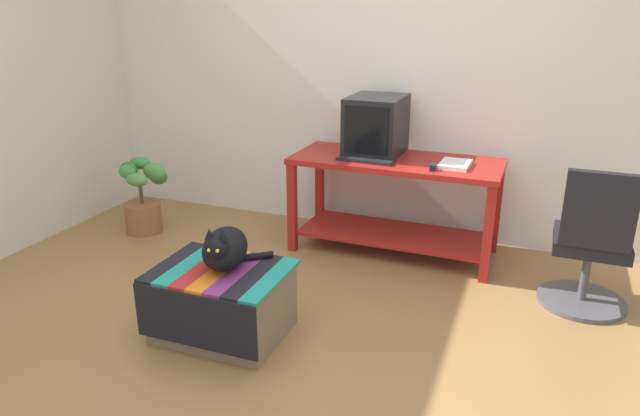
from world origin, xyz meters
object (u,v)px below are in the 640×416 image
object	(u,v)px
ottoman_with_blanket	(222,302)
stapler	(432,166)
desk	(395,189)
office_chair	(591,249)
tv_monitor	(376,126)
potted_plant	(143,200)
book	(455,164)
keyboard	(366,159)
cat	(225,248)

from	to	relation	value
ottoman_with_blanket	stapler	world-z (taller)	stapler
desk	ottoman_with_blanket	distance (m)	1.60
ottoman_with_blanket	stapler	size ratio (longest dim) A/B	6.46
office_chair	stapler	world-z (taller)	office_chair
tv_monitor	office_chair	distance (m)	1.64
tv_monitor	office_chair	size ratio (longest dim) A/B	0.55
ottoman_with_blanket	potted_plant	distance (m)	1.77
book	potted_plant	size ratio (longest dim) A/B	0.44
potted_plant	ottoman_with_blanket	bearing A→B (deg)	-39.40
keyboard	stapler	world-z (taller)	stapler
tv_monitor	ottoman_with_blanket	size ratio (longest dim) A/B	0.69
office_chair	book	bearing A→B (deg)	-21.92
desk	cat	size ratio (longest dim) A/B	3.57
book	cat	bearing A→B (deg)	-123.92
cat	stapler	distance (m)	1.54
ottoman_with_blanket	desk	bearing A→B (deg)	67.72
ottoman_with_blanket	office_chair	world-z (taller)	office_chair
keyboard	potted_plant	distance (m)	1.85
book	desk	bearing A→B (deg)	174.65
ottoman_with_blanket	potted_plant	xyz separation A→B (m)	(-1.37, 1.12, 0.07)
desk	cat	xyz separation A→B (m)	(-0.58, -1.43, 0.03)
ottoman_with_blanket	tv_monitor	bearing A→B (deg)	74.97
book	cat	distance (m)	1.72
book	ottoman_with_blanket	world-z (taller)	book
book	office_chair	xyz separation A→B (m)	(0.87, -0.37, -0.34)
cat	office_chair	distance (m)	2.13
keyboard	potted_plant	size ratio (longest dim) A/B	0.68
stapler	office_chair	bearing A→B (deg)	-23.25
office_chair	stapler	xyz separation A→B (m)	(-1.00, 0.24, 0.34)
keyboard	book	xyz separation A→B (m)	(0.60, 0.08, 0.00)
book	stapler	distance (m)	0.18
desk	book	size ratio (longest dim) A/B	5.77
keyboard	office_chair	bearing A→B (deg)	-7.87
tv_monitor	keyboard	size ratio (longest dim) A/B	1.22
tv_monitor	ottoman_with_blanket	distance (m)	1.76
cat	stapler	size ratio (longest dim) A/B	3.77
keyboard	office_chair	distance (m)	1.54
desk	stapler	size ratio (longest dim) A/B	13.48
cat	stapler	bearing A→B (deg)	42.47
keyboard	cat	world-z (taller)	keyboard
book	ottoman_with_blanket	size ratio (longest dim) A/B	0.36
keyboard	book	bearing A→B (deg)	10.97
keyboard	tv_monitor	bearing A→B (deg)	92.81
tv_monitor	cat	bearing A→B (deg)	-103.63
ottoman_with_blanket	book	bearing A→B (deg)	54.16
office_chair	stapler	distance (m)	1.08
stapler	desk	bearing A→B (deg)	137.83
desk	tv_monitor	world-z (taller)	tv_monitor
ottoman_with_blanket	office_chair	distance (m)	2.16
tv_monitor	desk	bearing A→B (deg)	-25.33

